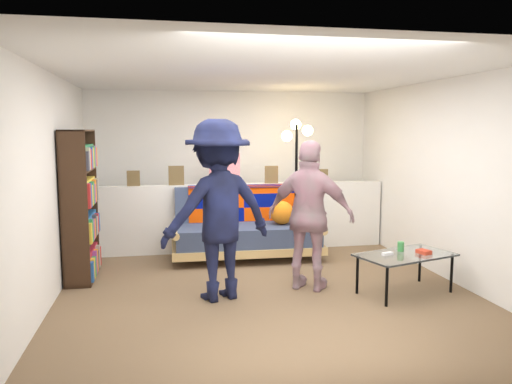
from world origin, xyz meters
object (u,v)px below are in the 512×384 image
coffee_table (406,257)px  person_right (310,216)px  bookshelf (80,210)px  person_left (218,210)px  floor_lamp (296,158)px  futon_sofa (247,228)px

coffee_table → person_right: size_ratio=0.70×
bookshelf → person_left: (1.54, -1.04, 0.12)m
floor_lamp → person_right: size_ratio=1.16×
bookshelf → floor_lamp: bearing=15.7°
futon_sofa → floor_lamp: (0.77, 0.22, 0.97)m
bookshelf → person_right: (2.59, -0.94, 0.00)m
person_left → person_right: 1.06m
futon_sofa → coffee_table: (1.44, -1.87, -0.00)m
futon_sofa → person_right: bearing=-73.9°
floor_lamp → person_left: floor_lamp is taller
person_left → person_right: person_left is taller
person_right → floor_lamp: bearing=-66.6°
floor_lamp → person_left: 2.34m
person_left → person_right: bearing=166.6°
bookshelf → person_right: size_ratio=1.07×
person_right → bookshelf: bearing=13.9°
bookshelf → coffee_table: 3.82m
coffee_table → person_right: 1.13m
person_right → coffee_table: bearing=-164.6°
floor_lamp → bookshelf: bearing=-164.3°
bookshelf → floor_lamp: (2.91, 0.82, 0.54)m
futon_sofa → coffee_table: size_ratio=1.79×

